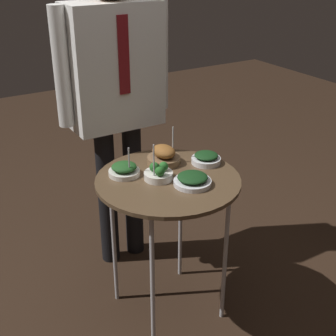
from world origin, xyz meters
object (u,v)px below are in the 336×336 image
Objects in this scene: serving_cart at (168,190)px; bowl_spinach_front_center at (206,158)px; bowl_broccoli_front_left at (159,173)px; waiter_figure at (115,82)px; bowl_roast_far_rim at (164,156)px; bowl_spinach_front_right at (192,180)px; bowl_spinach_near_rim at (124,170)px.

serving_cart is 5.32× the size of bowl_spinach_front_center.
bowl_spinach_front_center is at bearing 5.65° from bowl_broccoli_front_left.
waiter_figure is at bearing 115.08° from bowl_spinach_front_center.
serving_cart is 0.18m from bowl_roast_far_rim.
bowl_spinach_front_right is at bearing -85.34° from waiter_figure.
bowl_spinach_near_rim is at bearing 134.20° from bowl_broccoli_front_left.
serving_cart is at bearing -169.73° from bowl_spinach_front_center.
bowl_broccoli_front_left is 1.27× the size of bowl_spinach_front_center.
serving_cart is 0.14m from bowl_spinach_front_right.
bowl_spinach_front_center is (0.27, 0.03, -0.00)m from bowl_broccoli_front_left.
bowl_spinach_front_right is at bearing -139.96° from bowl_spinach_front_center.
serving_cart is 0.45× the size of waiter_figure.
bowl_spinach_front_right is 0.25m from bowl_roast_far_rim.
bowl_spinach_near_rim is 0.09× the size of waiter_figure.
bowl_broccoli_front_left is 0.11× the size of waiter_figure.
waiter_figure is (-0.06, 0.38, 0.27)m from bowl_roast_far_rim.
bowl_spinach_near_rim is 0.80× the size of bowl_roast_far_rim.
bowl_spinach_front_right reaches higher than serving_cart.
bowl_spinach_near_rim is 0.88× the size of bowl_spinach_front_right.
bowl_spinach_near_rim is at bearing 139.17° from serving_cart.
bowl_spinach_front_center is (0.17, 0.15, 0.00)m from bowl_spinach_front_right.
bowl_broccoli_front_left is 1.22× the size of bowl_spinach_near_rim.
bowl_spinach_front_right is 0.10× the size of waiter_figure.
serving_cart is at bearing -21.64° from bowl_broccoli_front_left.
waiter_figure is (-0.23, 0.48, 0.28)m from bowl_spinach_front_center.
bowl_spinach_near_rim is 0.51m from waiter_figure.
bowl_broccoli_front_left reaches higher than bowl_spinach_front_right.
bowl_broccoli_front_left is 0.98× the size of bowl_roast_far_rim.
bowl_spinach_front_center reaches higher than serving_cart.
bowl_roast_far_rim is at bearing 148.89° from bowl_spinach_front_center.
serving_cart is 4.11× the size of bowl_roast_far_rim.
bowl_spinach_near_rim reaches higher than bowl_spinach_front_center.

